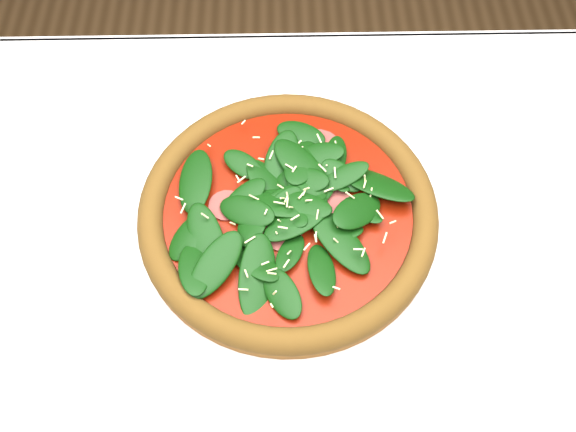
{
  "coord_description": "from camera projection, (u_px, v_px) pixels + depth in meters",
  "views": [
    {
      "loc": [
        0.0,
        -0.29,
        1.4
      ],
      "look_at": [
        0.01,
        0.09,
        0.77
      ],
      "focal_mm": 40.0,
      "sensor_mm": 36.0,
      "label": 1
    }
  ],
  "objects": [
    {
      "name": "dining_table",
      "position": [
        280.0,
        327.0,
        0.79
      ],
      "size": [
        1.21,
        0.81,
        0.75
      ],
      "color": "white",
      "rests_on": "ground"
    },
    {
      "name": "plate",
      "position": [
        288.0,
        220.0,
        0.74
      ],
      "size": [
        0.39,
        0.39,
        0.02
      ],
      "color": "white",
      "rests_on": "dining_table"
    },
    {
      "name": "pizza",
      "position": [
        288.0,
        209.0,
        0.72
      ],
      "size": [
        0.4,
        0.4,
        0.04
      ],
      "rotation": [
        0.0,
        0.0,
        -0.19
      ],
      "color": "#9E6826",
      "rests_on": "plate"
    },
    {
      "name": "saucer_far",
      "position": [
        556.0,
        131.0,
        0.81
      ],
      "size": [
        0.12,
        0.12,
        0.01
      ],
      "color": "white",
      "rests_on": "dining_table"
    }
  ]
}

